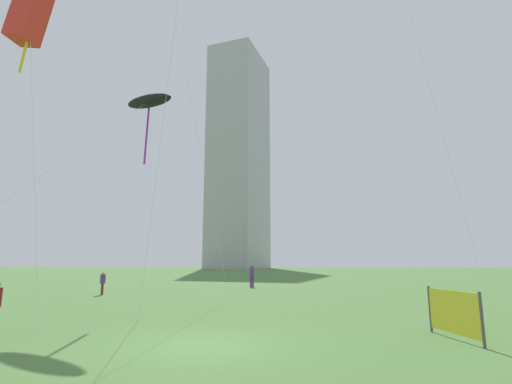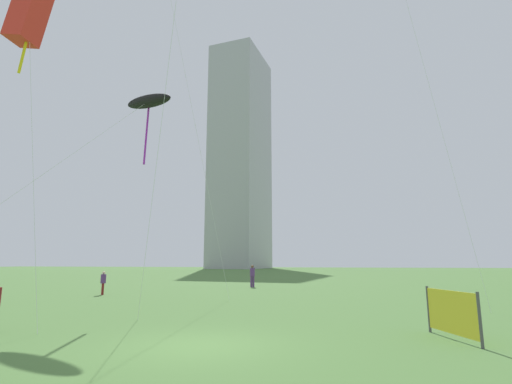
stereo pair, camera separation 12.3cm
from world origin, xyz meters
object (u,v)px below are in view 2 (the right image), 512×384
at_px(distant_highrise_0, 241,158).
at_px(event_banner, 451,312).
at_px(kite_flying_3, 148,102).
at_px(kite_flying_2, 29,15).
at_px(person_standing_1, 103,281).
at_px(person_standing_2, 252,274).

height_order(distant_highrise_0, event_banner, distant_highrise_0).
distance_m(kite_flying_3, event_banner, 17.17).
height_order(kite_flying_2, distant_highrise_0, distant_highrise_0).
height_order(person_standing_1, kite_flying_2, kite_flying_2).
bearing_deg(kite_flying_3, person_standing_1, 135.39).
bearing_deg(person_standing_2, distant_highrise_0, -94.64).
bearing_deg(person_standing_1, kite_flying_2, -21.54).
height_order(kite_flying_2, event_banner, kite_flying_2).
distance_m(person_standing_1, kite_flying_3, 12.72).
relative_size(person_standing_2, kite_flying_2, 0.15).
height_order(person_standing_1, distant_highrise_0, distant_highrise_0).
relative_size(kite_flying_2, event_banner, 5.60).
distance_m(person_standing_2, kite_flying_2, 24.76).
bearing_deg(event_banner, kite_flying_3, 157.61).
distance_m(person_standing_2, kite_flying_3, 18.31).
xyz_separation_m(distant_highrise_0, event_banner, (34.96, -108.26, -35.94)).
bearing_deg(person_standing_2, kite_flying_2, 60.30).
bearing_deg(kite_flying_3, kite_flying_2, -102.34).
height_order(person_standing_1, person_standing_2, person_standing_2).
bearing_deg(distant_highrise_0, kite_flying_3, -70.17).
bearing_deg(kite_flying_2, kite_flying_3, 77.66).
xyz_separation_m(kite_flying_2, event_banner, (14.41, 1.38, -10.78)).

